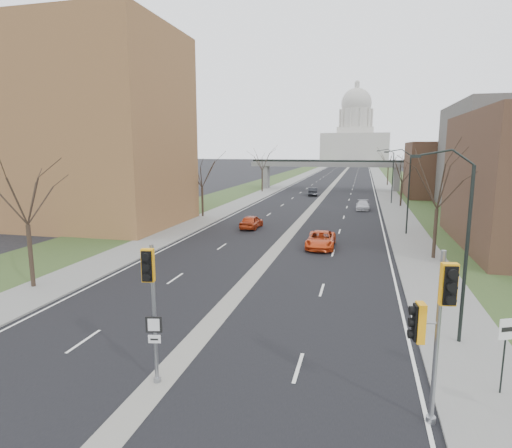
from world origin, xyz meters
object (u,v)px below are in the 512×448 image
at_px(speed_limit_sign, 505,342).
at_px(car_right_near, 321,240).
at_px(car_right_mid, 363,205).
at_px(car_left_far, 313,191).
at_px(signal_pole_right, 434,315).
at_px(signal_pole_median, 151,291).
at_px(car_left_near, 251,222).

distance_m(speed_limit_sign, car_right_near, 23.68).
bearing_deg(speed_limit_sign, car_right_near, 86.69).
distance_m(car_right_near, car_right_mid, 26.18).
bearing_deg(car_right_near, car_left_far, 96.47).
bearing_deg(car_left_far, signal_pole_right, 93.27).
xyz_separation_m(signal_pole_right, car_right_near, (-5.76, 24.54, -3.03)).
height_order(car_left_far, car_right_near, car_left_far).
relative_size(signal_pole_median, car_right_near, 1.01).
height_order(signal_pole_right, car_left_far, signal_pole_right).
xyz_separation_m(speed_limit_sign, car_right_near, (-8.58, 22.04, -1.32)).
bearing_deg(speed_limit_sign, car_right_mid, 71.37).
bearing_deg(signal_pole_median, car_left_near, 86.41).
distance_m(signal_pole_right, car_right_near, 25.39).
height_order(signal_pole_right, speed_limit_sign, signal_pole_right).
height_order(signal_pole_right, car_right_mid, signal_pole_right).
distance_m(car_left_far, car_right_mid, 20.07).
bearing_deg(car_right_mid, car_left_far, 117.85).
bearing_deg(car_left_near, signal_pole_right, 116.31).
xyz_separation_m(car_left_far, car_right_near, (5.77, -43.70, -0.03)).
bearing_deg(car_left_near, speed_limit_sign, 122.32).
relative_size(car_left_near, car_right_mid, 0.96).
relative_size(signal_pole_median, car_left_far, 1.15).
bearing_deg(signal_pole_right, car_left_near, 103.83).
distance_m(car_left_near, car_right_mid, 21.80).
bearing_deg(car_left_far, speed_limit_sign, 96.00).
relative_size(speed_limit_sign, car_left_near, 0.64).
bearing_deg(car_left_far, signal_pole_median, 85.35).
height_order(signal_pole_median, speed_limit_sign, signal_pole_median).
xyz_separation_m(speed_limit_sign, car_right_mid, (-5.01, 47.97, -1.39)).
distance_m(signal_pole_median, speed_limit_sign, 12.72).
height_order(car_left_near, car_right_mid, car_left_near).
bearing_deg(speed_limit_sign, car_left_near, 95.21).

